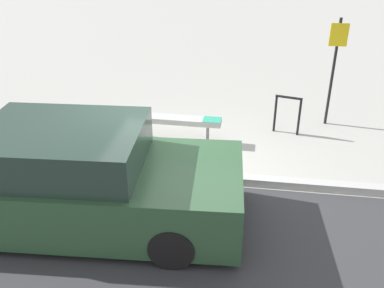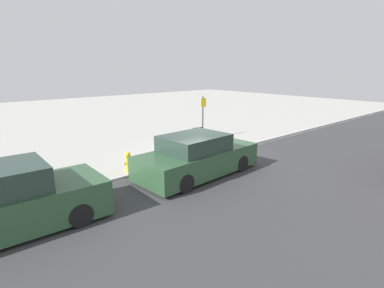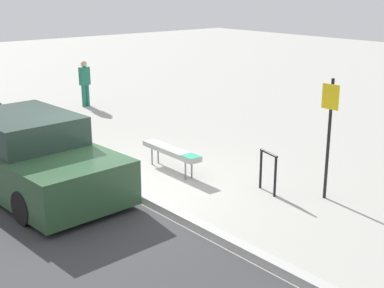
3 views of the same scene
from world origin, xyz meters
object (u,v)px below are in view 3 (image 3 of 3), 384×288
Objects in this scene: bench at (171,151)px; fire_hydrant at (75,134)px; bike_rack at (268,168)px; parked_car_near at (29,156)px; sign_post at (329,128)px; pedestrian at (85,82)px.

fire_hydrant is (-2.71, -0.88, -0.04)m from bench.
parked_car_near is at bearing -132.39° from bike_rack.
sign_post is 10.14m from pedestrian.
sign_post is 6.27m from fire_hydrant.
bike_rack is 1.08× the size of fire_hydrant.
pedestrian reaches higher than fire_hydrant.
bench is 0.77× the size of sign_post.
pedestrian is (-10.11, 0.49, -0.57)m from sign_post.
bench is 2.30m from bike_rack.
sign_post is 1.51× the size of pedestrian.
bike_rack is 5.14m from fire_hydrant.
parked_car_near is (-3.17, -3.47, 0.17)m from bike_rack.
fire_hydrant is at bearing -159.39° from sign_post.
bike_rack is (2.19, 0.68, 0.05)m from bench.
bench is 7.26m from pedestrian.
sign_post is at bearing 34.40° from bike_rack.
parked_car_near is (-4.06, -4.08, -0.71)m from sign_post.
pedestrian is (-4.32, 2.67, 0.41)m from fire_hydrant.
bench is at bearing -162.71° from bike_rack.
pedestrian is (-7.02, 1.79, 0.37)m from bench.
bike_rack is at bearing -145.60° from sign_post.
sign_post is at bearing 24.06° from bench.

